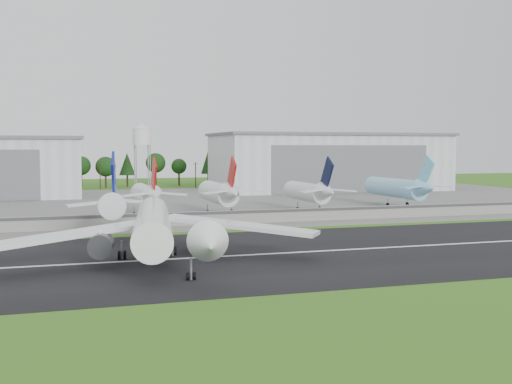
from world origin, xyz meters
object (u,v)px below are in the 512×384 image
object	(u,v)px
parked_jet_red_b	(221,193)
parked_jet_red_a	(147,195)
main_airliner	(154,232)
parked_jet_navy	(311,192)
parked_jet_skyblue	(400,188)

from	to	relation	value
parked_jet_red_b	parked_jet_red_a	bearing A→B (deg)	-179.92
main_airliner	parked_jet_navy	distance (m)	87.42
main_airliner	parked_jet_red_b	xyz separation A→B (m)	(28.96, 67.01, 1.41)
parked_jet_red_a	parked_jet_skyblue	size ratio (longest dim) A/B	0.84
parked_jet_red_b	parked_jet_skyblue	distance (m)	60.02
parked_jet_skyblue	main_airliner	bearing A→B (deg)	-140.95
parked_jet_red_a	parked_jet_red_b	world-z (taller)	parked_jet_red_b
main_airliner	parked_jet_red_b	world-z (taller)	main_airliner
main_airliner	parked_jet_skyblue	world-z (taller)	main_airliner
parked_jet_red_a	parked_jet_navy	bearing A→B (deg)	-0.01
parked_jet_red_a	main_airliner	bearing A→B (deg)	-97.25
parked_jet_red_a	parked_jet_navy	world-z (taller)	parked_jet_red_a
main_airliner	parked_jet_skyblue	distance (m)	114.32
parked_jet_navy	parked_jet_skyblue	world-z (taller)	parked_jet_skyblue
main_airliner	parked_jet_red_b	size ratio (longest dim) A/B	1.89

